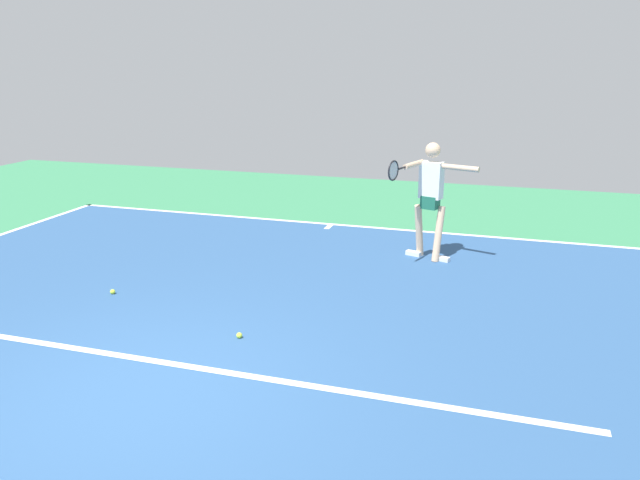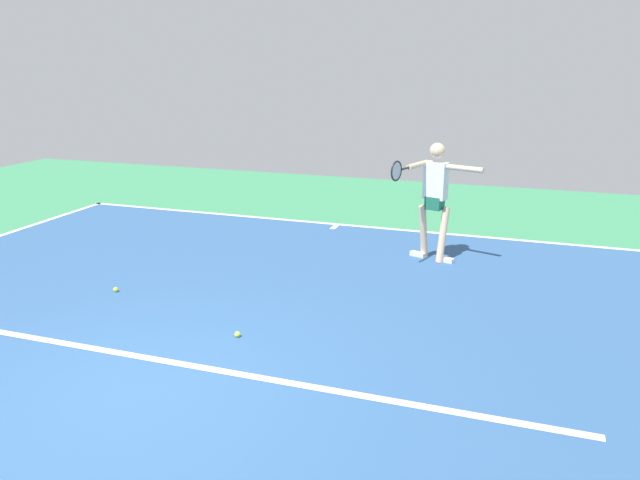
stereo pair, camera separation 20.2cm
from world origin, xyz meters
name	(u,v)px [view 1 (the left image)]	position (x,y,z in m)	size (l,w,h in m)	color
ground_plane	(139,395)	(0.00, 0.00, 0.00)	(22.39, 22.39, 0.00)	#388456
court_surface	(139,395)	(0.00, 0.00, 0.00)	(10.97, 12.99, 0.00)	#2D5484
court_line_baseline_near	(331,224)	(0.00, -6.45, 0.00)	(10.97, 0.10, 0.01)	white
court_line_service	(173,364)	(0.00, -0.63, 0.00)	(8.23, 0.10, 0.01)	white
court_line_centre_mark	(328,227)	(0.00, -6.25, 0.00)	(0.10, 0.30, 0.01)	white
tennis_player	(430,193)	(-2.01, -4.87, 1.06)	(1.20, 1.16, 1.82)	beige
tennis_ball_near_service_line	(113,292)	(1.78, -2.12, 0.03)	(0.07, 0.07, 0.07)	#C6E53D
tennis_ball_near_player	(239,335)	(-0.39, -1.39, 0.03)	(0.07, 0.07, 0.07)	#C6E53D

